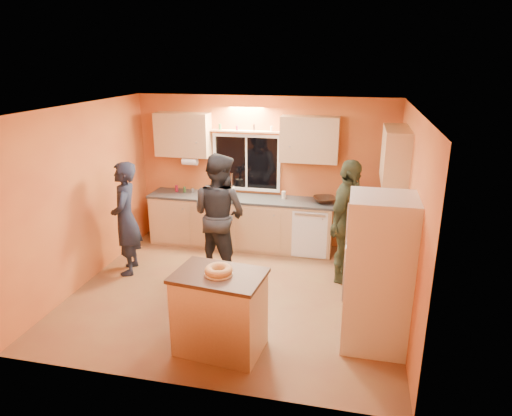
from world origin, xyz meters
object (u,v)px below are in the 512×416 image
(person_center, at_px, (219,214))
(person_right, at_px, (347,222))
(person_left, at_px, (126,219))
(refrigerator, at_px, (378,273))
(island, at_px, (220,312))

(person_center, relative_size, person_right, 1.01)
(person_left, bearing_deg, person_right, 80.12)
(person_left, height_order, person_right, person_right)
(refrigerator, distance_m, person_center, 2.71)
(person_left, height_order, person_center, person_center)
(island, relative_size, person_left, 0.60)
(refrigerator, distance_m, island, 1.83)
(person_left, relative_size, person_center, 0.93)
(island, relative_size, person_center, 0.56)
(island, distance_m, person_center, 2.09)
(refrigerator, relative_size, person_center, 0.96)
(person_left, bearing_deg, refrigerator, 55.91)
(island, height_order, person_right, person_right)
(refrigerator, bearing_deg, island, -163.37)
(refrigerator, xyz_separation_m, person_right, (-0.39, 1.54, 0.03))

